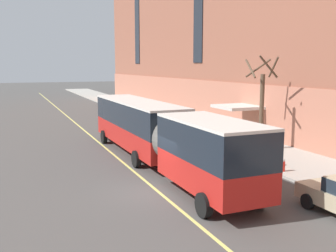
{
  "coord_description": "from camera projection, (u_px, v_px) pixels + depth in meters",
  "views": [
    {
      "loc": [
        -6.32,
        -16.88,
        5.88
      ],
      "look_at": [
        3.7,
        7.69,
        1.8
      ],
      "focal_mm": 42.0,
      "sensor_mm": 36.0,
      "label": 1
    }
  ],
  "objects": [
    {
      "name": "parked_car_red_4",
      "position": [
        115.0,
        107.0,
        48.36
      ],
      "size": [
        2.03,
        4.51,
        1.56
      ],
      "color": "#B21E19",
      "rests_on": "ground"
    },
    {
      "name": "city_bus",
      "position": [
        157.0,
        131.0,
        23.14
      ],
      "size": [
        3.11,
        19.52,
        3.57
      ],
      "color": "red",
      "rests_on": "ground"
    },
    {
      "name": "parked_car_silver_2",
      "position": [
        214.0,
        147.0,
        24.94
      ],
      "size": [
        2.04,
        4.57,
        1.56
      ],
      "color": "#B7B7BC",
      "rests_on": "ground"
    },
    {
      "name": "street_tree_mid_block",
      "position": [
        262.0,
        101.0,
        26.78
      ],
      "size": [
        2.24,
        2.08,
        6.42
      ],
      "color": "brown",
      "rests_on": "sidewalk"
    },
    {
      "name": "lane_centerline",
      "position": [
        138.0,
        174.0,
        21.44
      ],
      "size": [
        0.16,
        140.0,
        0.01
      ],
      "primitive_type": "cube",
      "color": "#E0D66B",
      "rests_on": "ground"
    },
    {
      "name": "parked_car_champagne_5",
      "position": [
        168.0,
        129.0,
        31.85
      ],
      "size": [
        2.02,
        4.79,
        1.56
      ],
      "color": "#BCAD89",
      "rests_on": "ground"
    },
    {
      "name": "sidewalk",
      "position": [
        282.0,
        158.0,
        25.04
      ],
      "size": [
        5.48,
        160.0,
        0.15
      ],
      "primitive_type": "cube",
      "color": "#ADA89E",
      "rests_on": "ground"
    },
    {
      "name": "ground_plane",
      "position": [
        157.0,
        190.0,
        18.7
      ],
      "size": [
        260.0,
        260.0,
        0.0
      ],
      "primitive_type": "plane",
      "color": "#4C4947"
    },
    {
      "name": "fire_hydrant",
      "position": [
        283.0,
        165.0,
        21.5
      ],
      "size": [
        0.42,
        0.24,
        0.72
      ],
      "color": "red",
      "rests_on": "sidewalk"
    },
    {
      "name": "parked_car_green_0",
      "position": [
        142.0,
        118.0,
        38.73
      ],
      "size": [
        2.12,
        4.85,
        1.56
      ],
      "color": "#23603D",
      "rests_on": "ground"
    }
  ]
}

